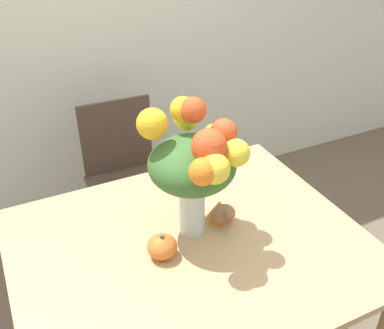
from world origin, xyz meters
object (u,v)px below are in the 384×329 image
turkey_figurine (221,212)px  dining_chair_near_window (126,180)px  pumpkin (162,247)px  flower_vase (194,161)px

turkey_figurine → dining_chair_near_window: dining_chair_near_window is taller
pumpkin → dining_chair_near_window: size_ratio=0.12×
pumpkin → dining_chair_near_window: (0.16, 0.92, -0.32)m
flower_vase → pumpkin: 0.32m
flower_vase → dining_chair_near_window: size_ratio=0.57×
dining_chair_near_window → pumpkin: bearing=-97.9°
flower_vase → dining_chair_near_window: bearing=90.1°
pumpkin → flower_vase: bearing=24.8°
turkey_figurine → dining_chair_near_window: (-0.12, 0.84, -0.32)m
flower_vase → pumpkin: (-0.16, -0.07, -0.27)m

